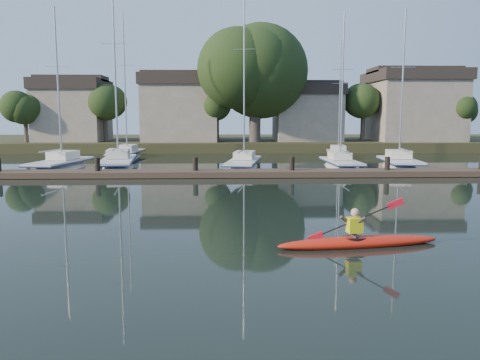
{
  "coord_description": "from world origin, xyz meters",
  "views": [
    {
      "loc": [
        -1.14,
        -14.81,
        3.7
      ],
      "look_at": [
        -0.57,
        3.51,
        1.2
      ],
      "focal_mm": 35.0,
      "sensor_mm": 36.0,
      "label": 1
    }
  ],
  "objects_px": {
    "dock": "(244,173)",
    "sailboat_4": "(399,171)",
    "sailboat_3": "(341,170)",
    "sailboat_0": "(61,172)",
    "sailboat_1": "(118,171)",
    "kayak": "(358,240)",
    "sailboat_2": "(244,170)",
    "sailboat_5": "(127,159)",
    "sailboat_7": "(338,159)"
  },
  "relations": [
    {
      "from": "sailboat_4",
      "to": "kayak",
      "type": "bearing_deg",
      "value": -106.55
    },
    {
      "from": "kayak",
      "to": "sailboat_7",
      "type": "distance_m",
      "value": 29.89
    },
    {
      "from": "sailboat_2",
      "to": "sailboat_4",
      "type": "distance_m",
      "value": 11.28
    },
    {
      "from": "sailboat_2",
      "to": "sailboat_3",
      "type": "distance_m",
      "value": 7.03
    },
    {
      "from": "sailboat_3",
      "to": "sailboat_4",
      "type": "relative_size",
      "value": 0.97
    },
    {
      "from": "sailboat_3",
      "to": "sailboat_1",
      "type": "bearing_deg",
      "value": 177.61
    },
    {
      "from": "sailboat_1",
      "to": "sailboat_4",
      "type": "xyz_separation_m",
      "value": [
        20.39,
        -0.75,
        0.0
      ]
    },
    {
      "from": "dock",
      "to": "sailboat_1",
      "type": "distance_m",
      "value": 10.35
    },
    {
      "from": "dock",
      "to": "sailboat_5",
      "type": "distance_m",
      "value": 17.02
    },
    {
      "from": "sailboat_0",
      "to": "sailboat_1",
      "type": "height_order",
      "value": "sailboat_1"
    },
    {
      "from": "kayak",
      "to": "sailboat_1",
      "type": "relative_size",
      "value": 0.32
    },
    {
      "from": "kayak",
      "to": "dock",
      "type": "xyz_separation_m",
      "value": [
        -2.67,
        15.88,
        0.02
      ]
    },
    {
      "from": "sailboat_4",
      "to": "sailboat_5",
      "type": "bearing_deg",
      "value": 163.56
    },
    {
      "from": "sailboat_2",
      "to": "sailboat_7",
      "type": "distance_m",
      "value": 12.33
    },
    {
      "from": "sailboat_3",
      "to": "sailboat_7",
      "type": "distance_m",
      "value": 8.93
    },
    {
      "from": "sailboat_1",
      "to": "sailboat_2",
      "type": "bearing_deg",
      "value": -9.78
    },
    {
      "from": "dock",
      "to": "sailboat_3",
      "type": "xyz_separation_m",
      "value": [
        7.2,
        4.58,
        -0.39
      ]
    },
    {
      "from": "sailboat_5",
      "to": "sailboat_7",
      "type": "relative_size",
      "value": 1.22
    },
    {
      "from": "dock",
      "to": "sailboat_2",
      "type": "height_order",
      "value": "sailboat_2"
    },
    {
      "from": "sailboat_0",
      "to": "sailboat_5",
      "type": "bearing_deg",
      "value": 82.78
    },
    {
      "from": "sailboat_4",
      "to": "dock",
      "type": "bearing_deg",
      "value": -151.98
    },
    {
      "from": "sailboat_3",
      "to": "sailboat_0",
      "type": "bearing_deg",
      "value": -179.46
    },
    {
      "from": "kayak",
      "to": "sailboat_4",
      "type": "bearing_deg",
      "value": 58.4
    },
    {
      "from": "sailboat_0",
      "to": "sailboat_5",
      "type": "xyz_separation_m",
      "value": [
        2.67,
        9.39,
        0.03
      ]
    },
    {
      "from": "sailboat_0",
      "to": "sailboat_2",
      "type": "relative_size",
      "value": 0.86
    },
    {
      "from": "sailboat_7",
      "to": "sailboat_5",
      "type": "bearing_deg",
      "value": -172.88
    },
    {
      "from": "sailboat_3",
      "to": "sailboat_5",
      "type": "height_order",
      "value": "sailboat_5"
    },
    {
      "from": "dock",
      "to": "sailboat_2",
      "type": "bearing_deg",
      "value": 87.9
    },
    {
      "from": "sailboat_3",
      "to": "sailboat_4",
      "type": "height_order",
      "value": "sailboat_4"
    },
    {
      "from": "dock",
      "to": "sailboat_0",
      "type": "bearing_deg",
      "value": 161.3
    },
    {
      "from": "dock",
      "to": "kayak",
      "type": "bearing_deg",
      "value": -80.46
    },
    {
      "from": "sailboat_2",
      "to": "sailboat_4",
      "type": "xyz_separation_m",
      "value": [
        11.28,
        -0.39,
        -0.02
      ]
    },
    {
      "from": "dock",
      "to": "sailboat_4",
      "type": "xyz_separation_m",
      "value": [
        11.45,
        4.44,
        -0.41
      ]
    },
    {
      "from": "sailboat_2",
      "to": "dock",
      "type": "bearing_deg",
      "value": -82.77
    },
    {
      "from": "kayak",
      "to": "sailboat_0",
      "type": "xyz_separation_m",
      "value": [
        -15.43,
        20.2,
        -0.39
      ]
    },
    {
      "from": "dock",
      "to": "sailboat_4",
      "type": "distance_m",
      "value": 12.29
    },
    {
      "from": "sailboat_3",
      "to": "sailboat_5",
      "type": "distance_m",
      "value": 19.56
    },
    {
      "from": "sailboat_5",
      "to": "sailboat_4",
      "type": "bearing_deg",
      "value": -19.75
    },
    {
      "from": "sailboat_1",
      "to": "sailboat_4",
      "type": "bearing_deg",
      "value": -9.65
    },
    {
      "from": "dock",
      "to": "sailboat_3",
      "type": "distance_m",
      "value": 8.55
    },
    {
      "from": "sailboat_1",
      "to": "sailboat_7",
      "type": "height_order",
      "value": "sailboat_1"
    },
    {
      "from": "kayak",
      "to": "sailboat_2",
      "type": "height_order",
      "value": "sailboat_2"
    },
    {
      "from": "sailboat_0",
      "to": "sailboat_4",
      "type": "relative_size",
      "value": 1.0
    },
    {
      "from": "sailboat_3",
      "to": "dock",
      "type": "bearing_deg",
      "value": -147.76
    },
    {
      "from": "dock",
      "to": "sailboat_3",
      "type": "relative_size",
      "value": 2.8
    },
    {
      "from": "dock",
      "to": "sailboat_5",
      "type": "bearing_deg",
      "value": 126.37
    },
    {
      "from": "kayak",
      "to": "dock",
      "type": "relative_size",
      "value": 0.14
    },
    {
      "from": "dock",
      "to": "sailboat_0",
      "type": "xyz_separation_m",
      "value": [
        -12.76,
        4.32,
        -0.41
      ]
    },
    {
      "from": "sailboat_0",
      "to": "sailboat_3",
      "type": "distance_m",
      "value": 19.96
    },
    {
      "from": "kayak",
      "to": "sailboat_4",
      "type": "xyz_separation_m",
      "value": [
        8.78,
        20.32,
        -0.39
      ]
    }
  ]
}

